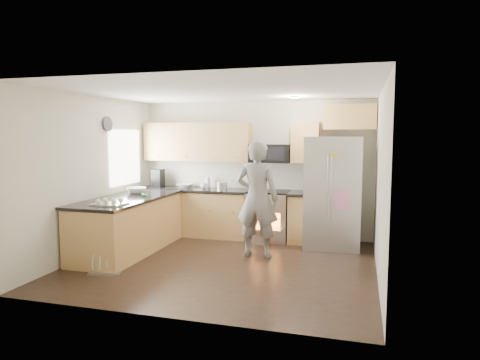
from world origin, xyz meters
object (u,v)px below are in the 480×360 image
(dish_rack, at_px, (106,267))
(stove_range, at_px, (269,204))
(refrigerator, at_px, (331,193))
(person, at_px, (257,198))

(dish_rack, bearing_deg, stove_range, 53.61)
(dish_rack, bearing_deg, refrigerator, 37.08)
(dish_rack, bearing_deg, person, 36.31)
(person, height_order, dish_rack, person)
(person, bearing_deg, stove_range, -85.48)
(stove_range, xyz_separation_m, refrigerator, (1.15, -0.24, 0.29))
(refrigerator, bearing_deg, dish_rack, -149.66)
(stove_range, distance_m, person, 1.15)
(stove_range, height_order, refrigerator, refrigerator)
(person, relative_size, dish_rack, 3.57)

